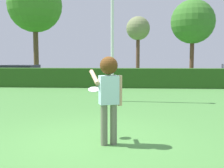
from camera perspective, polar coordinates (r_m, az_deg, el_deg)
ground_plane at (r=5.98m, az=-4.30°, el=-11.82°), size 60.00×60.00×0.00m
person at (r=5.57m, az=-0.69°, el=-0.83°), size 0.73×0.67×1.80m
frisbee at (r=6.13m, az=-3.74°, el=-1.14°), size 0.25×0.24×0.10m
lamppost at (r=11.24m, az=0.05°, el=13.56°), size 0.24×0.24×6.05m
hedge_row at (r=16.28m, az=0.85°, el=1.28°), size 24.77×0.90×1.12m
parked_car_black at (r=19.79m, az=-18.26°, el=2.14°), size 4.34×2.13×1.25m
bare_elm_tree at (r=25.16m, az=5.38°, el=11.11°), size 2.09×2.09×5.35m
oak_tree at (r=23.93m, az=16.26°, el=12.13°), size 3.55×3.55×6.39m
maple_tree at (r=24.05m, az=-15.58°, el=15.29°), size 4.36×4.36×8.13m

